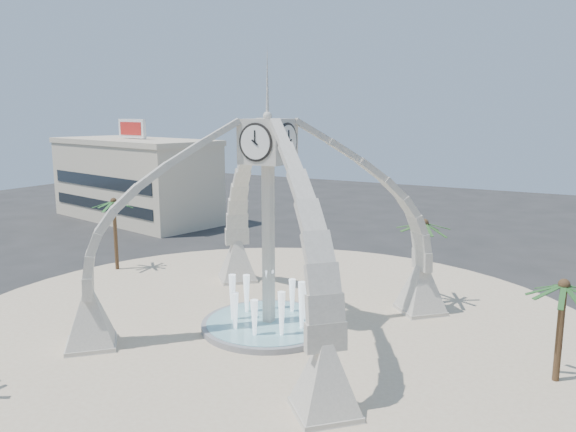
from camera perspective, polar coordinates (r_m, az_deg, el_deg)
The scene contains 8 objects.
ground at distance 34.05m, azimuth -1.95°, elevation -11.32°, with size 140.00×140.00×0.00m, color #282828.
plaza at distance 34.04m, azimuth -1.95°, elevation -11.27°, with size 40.00×40.00×0.06m, color beige.
clock_tower at distance 32.21m, azimuth -2.02°, elevation -0.53°, with size 17.94×17.94×16.30m.
fountain at distance 33.94m, azimuth -1.95°, elevation -10.87°, with size 8.00×8.00×3.62m.
building_nw at distance 69.35m, azimuth -15.31°, elevation 3.63°, with size 23.75×13.73×11.90m.
palm_east at distance 29.06m, azimuth 26.24°, elevation -6.41°, with size 4.12×4.12×5.44m.
palm_west at distance 46.92m, azimuth -17.30°, elevation 1.33°, with size 3.88×3.88×6.29m.
palm_north at distance 37.59m, azimuth 13.69°, elevation -0.84°, with size 4.17×4.17×6.21m.
Camera 1 is at (16.45, -27.01, 12.63)m, focal length 35.00 mm.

